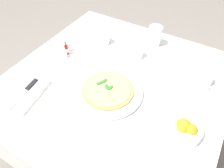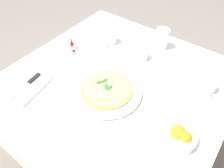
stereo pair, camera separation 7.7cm
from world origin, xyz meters
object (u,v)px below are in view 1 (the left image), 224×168
Objects in this scene: coffee_cup_far_right at (135,53)px; menu_card at (94,56)px; coffee_cup_near_right at (103,39)px; dinner_knife at (24,92)px; hot_sauce_bottle at (66,49)px; pepper_shaker at (68,47)px; pizza_plate at (108,91)px; salt_shaker at (65,54)px; citrus_bowl at (183,129)px; water_glass_near_left at (155,37)px; napkin_folded at (26,93)px; coffee_cup_left_edge at (204,79)px; pizza at (108,89)px.

menu_card is at bearing -52.38° from coffee_cup_far_right.
menu_card is (0.15, 0.04, -0.00)m from coffee_cup_near_right.
coffee_cup_near_right is at bearing 162.93° from dinner_knife.
hot_sauce_bottle is 0.03m from pepper_shaker.
hot_sauce_bottle is at bearing -63.21° from coffee_cup_far_right.
pizza_plate is 0.25m from menu_card.
coffee_cup_near_right is 0.24m from salt_shaker.
coffee_cup_far_right is 0.50m from citrus_bowl.
menu_card reaches higher than dinner_knife.
coffee_cup_far_right is 0.98× the size of coffee_cup_near_right.
water_glass_near_left is 0.49× the size of napkin_folded.
pizza_plate is 2.49× the size of coffee_cup_far_right.
menu_card is (-0.06, 0.15, 0.00)m from salt_shaker.
salt_shaker is at bearing 174.37° from napkin_folded.
pizza_plate is 0.31m from coffee_cup_far_right.
coffee_cup_near_right is at bearing 160.76° from napkin_folded.
citrus_bowl is at bearing 75.12° from pepper_shaker.
coffee_cup_left_edge is at bearing 100.08° from pepper_shaker.
dinner_knife is 2.35× the size of menu_card.
salt_shaker is 0.68× the size of menu_card.
coffee_cup_far_right is (-0.30, -0.01, 0.00)m from pizza.
citrus_bowl is (-0.17, 0.68, 0.02)m from napkin_folded.
salt_shaker is (0.03, 0.01, -0.01)m from hot_sauce_bottle.
citrus_bowl is at bearing 97.27° from dinner_knife.
water_glass_near_left is 0.37m from menu_card.
hot_sauce_bottle is (-0.13, -0.35, 0.02)m from pizza_plate.
dinner_knife is (0.21, -0.32, 0.01)m from pizza_plate.
napkin_folded is at bearing 3.53° from salt_shaker.
water_glass_near_left is 0.60m from citrus_bowl.
coffee_cup_near_right is (-0.03, -0.59, 0.00)m from coffee_cup_left_edge.
pizza_plate is at bearing 72.81° from salt_shaker.
coffee_cup_left_edge is 2.31× the size of pepper_shaker.
pizza is 0.35m from salt_shaker.
pepper_shaker reaches higher than pizza_plate.
coffee_cup_far_right reaches higher than pizza_plate.
water_glass_near_left is (-0.16, 0.04, 0.02)m from coffee_cup_far_right.
coffee_cup_far_right is at bearing 139.38° from napkin_folded.
citrus_bowl reaches higher than pepper_shaker.
dinner_knife is at bearing -9.99° from coffee_cup_near_right.
pizza is 0.39m from pepper_shaker.
menu_card reaches higher than pepper_shaker.
coffee_cup_near_right is at bearing -94.44° from coffee_cup_far_right.
menu_card is (-0.03, 0.16, -0.00)m from hot_sauce_bottle.
coffee_cup_left_edge is 0.85m from dinner_knife.
citrus_bowl is 0.75m from pepper_shaker.
dinner_knife is (0.50, -0.69, -0.00)m from coffee_cup_left_edge.
pizza is at bearing 72.83° from salt_shaker.
hot_sauce_bottle is (-0.13, -0.35, 0.01)m from pizza.
salt_shaker is 1.00× the size of pepper_shaker.
pepper_shaker is at bearing -67.68° from coffee_cup_far_right.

